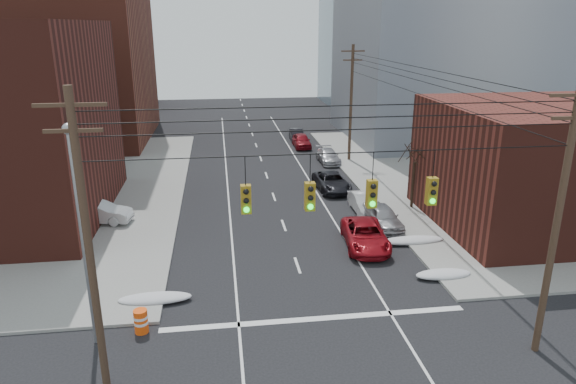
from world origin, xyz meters
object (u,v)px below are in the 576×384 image
object	(u,v)px
construction_barrel	(141,321)
lot_car_d	(50,183)
parked_car_d	(328,156)
parked_car_e	(302,141)
parked_car_f	(297,135)
lot_car_b	(74,190)
parked_car_c	(332,182)
lot_car_a	(98,212)
parked_car_b	(363,203)
lot_car_c	(25,214)
parked_car_a	(383,217)
red_pickup	(365,235)

from	to	relation	value
construction_barrel	lot_car_d	bearing A→B (deg)	115.02
parked_car_d	parked_car_e	world-z (taller)	parked_car_e
parked_car_f	lot_car_b	world-z (taller)	lot_car_b
parked_car_e	lot_car_b	size ratio (longest dim) A/B	0.89
parked_car_c	lot_car_a	xyz separation A→B (m)	(-16.97, -5.25, 0.17)
parked_car_b	parked_car_f	xyz separation A→B (m)	(-1.16, 23.87, 0.00)
lot_car_d	construction_barrel	world-z (taller)	lot_car_d
parked_car_d	parked_car_e	xyz separation A→B (m)	(-1.50, 6.77, 0.09)
parked_car_c	construction_barrel	bearing A→B (deg)	-127.44
parked_car_f	lot_car_c	bearing A→B (deg)	-131.56
parked_car_a	parked_car_f	bearing A→B (deg)	88.99
parked_car_f	lot_car_c	world-z (taller)	lot_car_c
parked_car_d	lot_car_b	size ratio (longest dim) A/B	0.92
lot_car_b	lot_car_c	size ratio (longest dim) A/B	1.01
red_pickup	parked_car_c	distance (m)	11.10
parked_car_a	construction_barrel	size ratio (longest dim) A/B	4.03
parked_car_b	parked_car_c	size ratio (longest dim) A/B	0.80
parked_car_a	lot_car_b	world-z (taller)	lot_car_b
red_pickup	parked_car_a	xyz separation A→B (m)	(1.99, 2.87, 0.01)
parked_car_d	lot_car_c	xyz separation A→B (m)	(-23.30, -13.26, 0.20)
lot_car_c	red_pickup	bearing A→B (deg)	-99.04
lot_car_a	parked_car_e	bearing A→B (deg)	-29.53
lot_car_c	lot_car_d	distance (m)	7.05
parked_car_a	lot_car_a	world-z (taller)	lot_car_a
parked_car_a	lot_car_a	size ratio (longest dim) A/B	0.99
parked_car_c	lot_car_b	distance (m)	19.94
lot_car_d	parked_car_b	bearing A→B (deg)	-104.19
lot_car_a	parked_car_d	bearing A→B (deg)	-43.27
parked_car_f	lot_car_b	distance (m)	27.14
lot_car_a	construction_barrel	xyz separation A→B (m)	(4.47, -13.32, -0.32)
parked_car_b	lot_car_b	bearing A→B (deg)	165.88
parked_car_f	construction_barrel	size ratio (longest dim) A/B	3.75
parked_car_f	parked_car_e	bearing A→B (deg)	-88.23
lot_car_b	lot_car_d	xyz separation A→B (m)	(-2.30, 2.00, -0.03)
red_pickup	parked_car_f	xyz separation A→B (m)	(0.39, 29.78, -0.06)
red_pickup	parked_car_e	world-z (taller)	parked_car_e
lot_car_a	parked_car_b	bearing A→B (deg)	-79.67
lot_car_b	parked_car_b	bearing A→B (deg)	-110.57
parked_car_e	parked_car_f	bearing A→B (deg)	90.90
lot_car_a	construction_barrel	distance (m)	14.05
red_pickup	parked_car_d	distance (m)	19.69
parked_car_d	lot_car_a	xyz separation A→B (m)	(-18.50, -13.75, 0.22)
lot_car_d	parked_car_f	bearing A→B (deg)	-50.06
red_pickup	parked_car_e	xyz separation A→B (m)	(0.41, 26.36, 0.00)
parked_car_c	lot_car_c	world-z (taller)	lot_car_c
parked_car_a	lot_car_c	bearing A→B (deg)	167.15
lot_car_d	construction_barrel	bearing A→B (deg)	-151.48
parked_car_d	lot_car_d	distance (m)	24.56
red_pickup	lot_car_d	xyz separation A→B (m)	(-21.85, 13.37, 0.07)
parked_car_d	parked_car_f	bearing A→B (deg)	97.53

